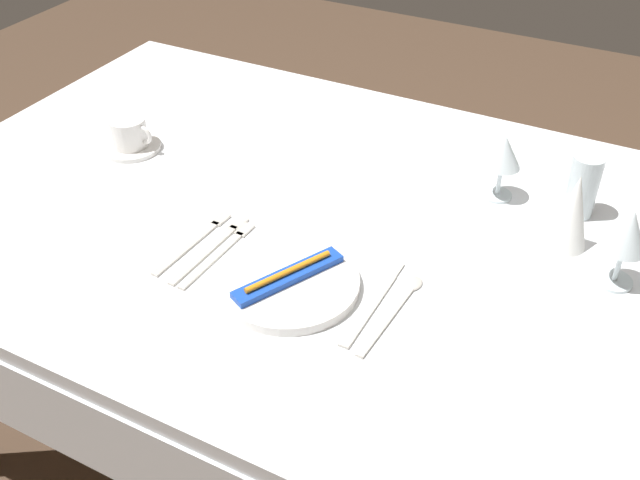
% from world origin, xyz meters
% --- Properties ---
extents(ground_plane, '(6.00, 6.00, 0.00)m').
position_xyz_m(ground_plane, '(0.00, 0.00, 0.00)').
color(ground_plane, '#4C3828').
extents(dining_table, '(1.80, 1.11, 0.74)m').
position_xyz_m(dining_table, '(0.00, 0.00, 0.66)').
color(dining_table, white).
rests_on(dining_table, ground).
extents(dinner_plate, '(0.24, 0.24, 0.02)m').
position_xyz_m(dinner_plate, '(-0.00, -0.22, 0.75)').
color(dinner_plate, white).
rests_on(dinner_plate, dining_table).
extents(toothbrush_package, '(0.13, 0.20, 0.02)m').
position_xyz_m(toothbrush_package, '(-0.00, -0.22, 0.77)').
color(toothbrush_package, blue).
rests_on(toothbrush_package, dinner_plate).
extents(fork_outer, '(0.03, 0.22, 0.00)m').
position_xyz_m(fork_outer, '(-0.16, -0.19, 0.74)').
color(fork_outer, beige).
rests_on(fork_outer, dining_table).
extents(fork_inner, '(0.03, 0.23, 0.00)m').
position_xyz_m(fork_inner, '(-0.18, -0.18, 0.74)').
color(fork_inner, beige).
rests_on(fork_inner, dining_table).
extents(fork_salad, '(0.03, 0.22, 0.00)m').
position_xyz_m(fork_salad, '(-0.22, -0.18, 0.74)').
color(fork_salad, beige).
rests_on(fork_salad, dining_table).
extents(dinner_knife, '(0.02, 0.23, 0.00)m').
position_xyz_m(dinner_knife, '(0.15, -0.19, 0.74)').
color(dinner_knife, beige).
rests_on(dinner_knife, dining_table).
extents(spoon_soup, '(0.03, 0.22, 0.01)m').
position_xyz_m(spoon_soup, '(0.19, -0.17, 0.74)').
color(spoon_soup, beige).
rests_on(spoon_soup, dining_table).
extents(saucer_left, '(0.13, 0.13, 0.01)m').
position_xyz_m(saucer_left, '(-0.54, 0.03, 0.74)').
color(saucer_left, white).
rests_on(saucer_left, dining_table).
extents(coffee_cup_left, '(0.10, 0.08, 0.06)m').
position_xyz_m(coffee_cup_left, '(-0.54, 0.03, 0.78)').
color(coffee_cup_left, white).
rests_on(coffee_cup_left, saucer_left).
extents(wine_glass_centre, '(0.07, 0.07, 0.14)m').
position_xyz_m(wine_glass_centre, '(0.24, 0.22, 0.84)').
color(wine_glass_centre, silver).
rests_on(wine_glass_centre, dining_table).
extents(wine_glass_left, '(0.07, 0.07, 0.15)m').
position_xyz_m(wine_glass_left, '(0.49, 0.06, 0.84)').
color(wine_glass_left, silver).
rests_on(wine_glass_left, dining_table).
extents(drink_tumbler, '(0.06, 0.06, 0.13)m').
position_xyz_m(drink_tumbler, '(0.39, 0.24, 0.80)').
color(drink_tumbler, silver).
rests_on(drink_tumbler, dining_table).
extents(napkin_folded, '(0.08, 0.08, 0.15)m').
position_xyz_m(napkin_folded, '(0.39, 0.12, 0.82)').
color(napkin_folded, white).
rests_on(napkin_folded, dining_table).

